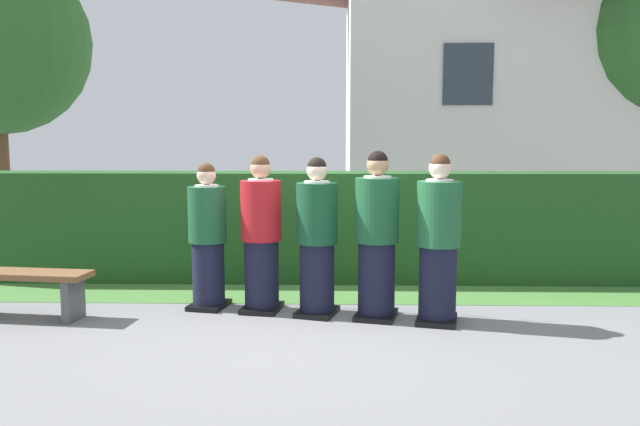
{
  "coord_description": "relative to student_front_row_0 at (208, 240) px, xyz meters",
  "views": [
    {
      "loc": [
        0.15,
        -6.21,
        1.78
      ],
      "look_at": [
        0.0,
        0.0,
        1.05
      ],
      "focal_mm": 34.7,
      "sensor_mm": 36.0,
      "label": 1
    }
  ],
  "objects": [
    {
      "name": "hedge",
      "position": [
        1.2,
        1.39,
        -0.04
      ],
      "size": [
        8.97,
        0.7,
        1.38
      ],
      "color": "#214C1E",
      "rests_on": "ground"
    },
    {
      "name": "student_in_red_blazer",
      "position": [
        0.58,
        -0.1,
        0.04
      ],
      "size": [
        0.45,
        0.54,
        1.63
      ],
      "color": "black",
      "rests_on": "ground"
    },
    {
      "name": "wooden_bench",
      "position": [
        -1.8,
        -0.44,
        -0.39
      ],
      "size": [
        1.43,
        0.52,
        0.48
      ],
      "color": "brown",
      "rests_on": "ground"
    },
    {
      "name": "ground_plane",
      "position": [
        1.2,
        -0.22,
        -0.74
      ],
      "size": [
        60.0,
        60.0,
        0.0
      ],
      "primitive_type": "plane",
      "color": "slate"
    },
    {
      "name": "student_front_row_0",
      "position": [
        0.0,
        0.0,
        0.0
      ],
      "size": [
        0.44,
        0.53,
        1.55
      ],
      "color": "black",
      "rests_on": "ground"
    },
    {
      "name": "student_front_row_4",
      "position": [
        2.36,
        -0.48,
        0.05
      ],
      "size": [
        0.48,
        0.56,
        1.65
      ],
      "color": "black",
      "rests_on": "ground"
    },
    {
      "name": "student_front_row_2",
      "position": [
        1.17,
        -0.24,
        0.03
      ],
      "size": [
        0.49,
        0.56,
        1.62
      ],
      "color": "black",
      "rests_on": "ground"
    },
    {
      "name": "school_building_main",
      "position": [
        5.5,
        7.13,
        2.92
      ],
      "size": [
        8.2,
        4.47,
        7.12
      ],
      "color": "silver",
      "rests_on": "ground"
    },
    {
      "name": "lawn_strip",
      "position": [
        1.2,
        0.59,
        -0.73
      ],
      "size": [
        8.97,
        0.9,
        0.01
      ],
      "primitive_type": "cube",
      "color": "#477A38",
      "rests_on": "ground"
    },
    {
      "name": "student_front_row_3",
      "position": [
        1.77,
        -0.34,
        0.07
      ],
      "size": [
        0.49,
        0.57,
        1.68
      ],
      "color": "black",
      "rests_on": "ground"
    }
  ]
}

